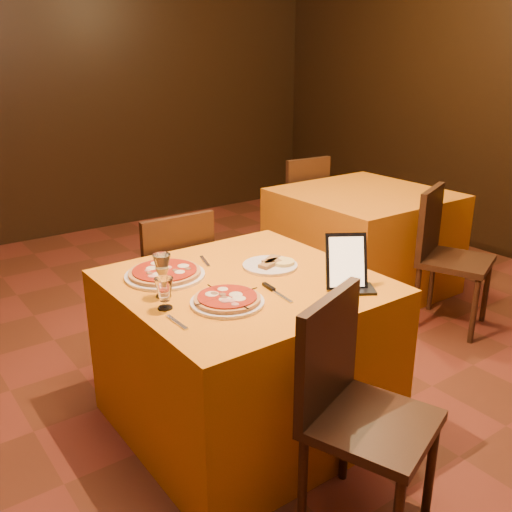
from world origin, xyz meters
TOP-DOWN VIEW (x-y plane):
  - floor at (0.00, 0.00)m, footprint 6.00×7.00m
  - wall_back at (0.00, 3.50)m, footprint 6.00×0.01m
  - main_table at (-0.25, -0.09)m, footprint 1.10×1.10m
  - side_table at (1.45, 0.80)m, footprint 1.10×1.10m
  - chair_main_near at (-0.25, -0.89)m, footprint 0.52×0.52m
  - chair_main_far at (-0.25, 0.71)m, footprint 0.40×0.40m
  - chair_side_near at (1.45, -0.02)m, footprint 0.57×0.57m
  - chair_side_far at (1.45, 1.61)m, footprint 0.45×0.45m
  - pizza_near at (-0.46, -0.26)m, footprint 0.30×0.30m
  - pizza_far at (-0.52, 0.16)m, footprint 0.37×0.37m
  - cutlet_dish at (-0.06, -0.03)m, footprint 0.26×0.26m
  - wine_glass at (-0.63, -0.04)m, footprint 0.07×0.07m
  - water_glass at (-0.68, -0.15)m, footprint 0.08×0.08m
  - tablet at (0.06, -0.41)m, footprint 0.20×0.18m
  - knife at (-0.23, -0.32)m, footprint 0.03×0.19m
  - fork_near at (-0.71, -0.29)m, footprint 0.02×0.15m
  - fork_far at (-0.27, 0.22)m, footprint 0.06×0.15m

SIDE VIEW (x-z plane):
  - floor at x=0.00m, z-range -0.01..0.00m
  - main_table at x=-0.25m, z-range 0.00..0.75m
  - side_table at x=1.45m, z-range 0.00..0.75m
  - chair_main_near at x=-0.25m, z-range 0.00..0.91m
  - chair_main_far at x=-0.25m, z-range 0.00..0.91m
  - chair_side_near at x=1.45m, z-range 0.00..0.91m
  - chair_side_far at x=1.45m, z-range 0.00..0.91m
  - knife at x=-0.23m, z-range 0.75..0.76m
  - fork_near at x=-0.71m, z-range 0.75..0.76m
  - fork_far at x=-0.27m, z-range 0.75..0.76m
  - cutlet_dish at x=-0.06m, z-range 0.75..0.78m
  - pizza_near at x=-0.46m, z-range 0.75..0.78m
  - pizza_far at x=-0.52m, z-range 0.75..0.78m
  - water_glass at x=-0.68m, z-range 0.75..0.88m
  - wine_glass at x=-0.63m, z-range 0.75..0.94m
  - tablet at x=0.06m, z-range 0.75..0.99m
  - wall_back at x=0.00m, z-range 0.00..2.80m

